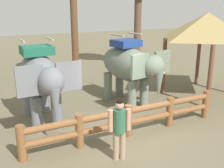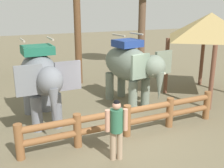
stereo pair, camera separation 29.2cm
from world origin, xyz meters
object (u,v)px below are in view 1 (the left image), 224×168
elephant_near_left (40,78)px  thatched_shelter (207,27)px  log_fence (128,118)px  elephant_center (129,66)px  tourist_woman_in_black (119,126)px

elephant_near_left → thatched_shelter: size_ratio=0.88×
log_fence → elephant_center: 3.11m
log_fence → elephant_near_left: bearing=138.1°
elephant_near_left → elephant_center: 3.71m
elephant_center → tourist_woman_in_black: 4.38m
log_fence → elephant_center: (1.35, 2.59, 1.05)m
elephant_near_left → elephant_center: (3.68, 0.51, -0.02)m
log_fence → elephant_near_left: 3.30m
log_fence → thatched_shelter: bearing=24.9°
elephant_center → elephant_near_left: bearing=-172.2°
elephant_near_left → tourist_woman_in_black: bearing=-65.6°
elephant_center → log_fence: bearing=-117.6°
elephant_center → thatched_shelter: size_ratio=0.88×
log_fence → elephant_near_left: (-2.32, 2.08, 1.08)m
elephant_near_left → tourist_woman_in_black: elephant_near_left is taller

